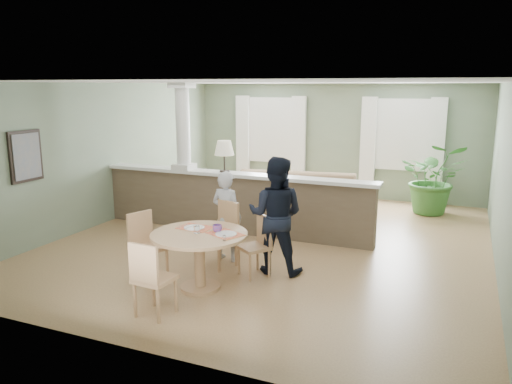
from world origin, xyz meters
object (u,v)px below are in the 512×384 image
at_px(houseplant, 434,179).
at_px(child_person, 227,216).
at_px(dining_table, 200,244).
at_px(chair_side, 145,242).
at_px(chair_far_man, 258,243).
at_px(chair_far_boy, 223,231).
at_px(sofa, 293,198).
at_px(man_person, 276,215).
at_px(chair_near, 151,276).

xyz_separation_m(houseplant, child_person, (-2.72, -4.26, -0.05)).
bearing_deg(dining_table, chair_side, 177.31).
bearing_deg(dining_table, chair_far_man, 55.92).
distance_m(dining_table, child_person, 1.16).
bearing_deg(child_person, chair_far_boy, 111.26).
distance_m(houseplant, dining_table, 5.98).
distance_m(sofa, chair_side, 3.82).
bearing_deg(man_person, chair_far_man, 43.83).
distance_m(sofa, dining_table, 3.76).
bearing_deg(chair_side, dining_table, -73.55).
distance_m(houseplant, chair_far_man, 5.09).
distance_m(chair_far_boy, chair_near, 1.87).
bearing_deg(chair_side, chair_far_boy, -22.19).
height_order(chair_far_boy, chair_side, chair_far_boy).
bearing_deg(chair_side, chair_near, -123.09).
xyz_separation_m(dining_table, chair_far_man, (0.51, 0.75, -0.14)).
xyz_separation_m(chair_far_boy, chair_side, (-0.77, -0.87, -0.02)).
bearing_deg(chair_side, sofa, 5.58).
xyz_separation_m(chair_near, child_person, (-0.06, 2.11, 0.19)).
relative_size(houseplant, chair_side, 1.61).
distance_m(sofa, chair_far_man, 3.04).
bearing_deg(chair_far_boy, chair_side, -111.44).
bearing_deg(child_person, chair_far_man, 159.22).
height_order(child_person, man_person, man_person).
height_order(sofa, chair_far_man, sofa).
xyz_separation_m(sofa, man_person, (0.69, -2.79, 0.38)).
distance_m(houseplant, child_person, 5.06).
relative_size(chair_far_man, chair_side, 0.92).
xyz_separation_m(houseplant, man_person, (-1.85, -4.44, 0.09)).
bearing_deg(chair_far_man, houseplant, 102.31).
distance_m(chair_far_boy, child_person, 0.29).
relative_size(sofa, dining_table, 2.48).
bearing_deg(man_person, sofa, -81.79).
distance_m(chair_far_man, chair_side, 1.57).
height_order(dining_table, chair_far_man, dining_table).
relative_size(chair_far_boy, chair_side, 1.04).
relative_size(child_person, man_person, 0.83).
relative_size(sofa, chair_far_boy, 3.25).
relative_size(dining_table, child_person, 0.91).
distance_m(chair_side, child_person, 1.33).
bearing_deg(chair_far_man, dining_table, -88.19).
bearing_deg(chair_far_boy, houseplant, 79.20).
bearing_deg(dining_table, chair_far_boy, 97.83).
relative_size(chair_side, child_person, 0.67).
distance_m(sofa, chair_near, 4.72).
xyz_separation_m(chair_far_boy, chair_near, (0.01, -1.87, -0.03)).
height_order(chair_far_man, child_person, child_person).
relative_size(chair_far_boy, chair_far_man, 1.13).
height_order(sofa, man_person, man_person).
bearing_deg(chair_side, chair_far_man, -43.97).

